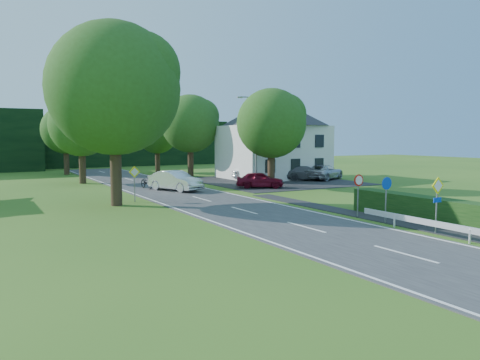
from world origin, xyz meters
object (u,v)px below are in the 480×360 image
moving_car (175,181)px  parked_car_silver_a (252,173)px  parked_car_grey (306,173)px  parasol (264,170)px  parked_car_red (260,180)px  streetlight (255,136)px  motorcycle (147,182)px  parked_car_silver_b (324,172)px

moving_car → parked_car_silver_a: 11.68m
parked_car_grey → parasol: bearing=83.9°
parked_car_red → parasol: bearing=-5.9°
streetlight → motorcycle: (-9.26, 2.46, -3.86)m
streetlight → motorcycle: 10.33m
motorcycle → parasol: parasol is taller
motorcycle → parked_car_grey: (16.52, -0.46, 0.16)m
parked_car_grey → parked_car_silver_b: (2.12, -0.27, 0.03)m
moving_car → parked_car_red: moving_car is taller
motorcycle → parked_car_grey: parked_car_grey is taller
moving_car → parasol: (11.30, 4.26, 0.18)m
streetlight → parked_car_grey: bearing=15.4°
moving_car → parked_car_silver_b: bearing=-15.2°
streetlight → parked_car_silver_b: bearing=10.4°
parked_car_red → parasol: 7.15m
parked_car_red → parked_car_silver_b: size_ratio=0.75×
moving_car → parked_car_grey: size_ratio=0.99×
parked_car_silver_a → parasol: parasol is taller
parked_car_silver_a → parked_car_grey: bearing=-107.0°
parked_car_silver_a → parasol: bearing=-122.6°
motorcycle → parked_car_red: size_ratio=0.52×
parked_car_red → moving_car: bearing=107.5°
parked_car_red → parked_car_silver_a: bearing=3.7°
parked_car_silver_b → parked_car_grey: bearing=56.5°
parasol → parked_car_silver_a: bearing=131.8°
motorcycle → parked_car_silver_b: 18.65m
parked_car_silver_b → streetlight: bearing=74.3°
moving_car → motorcycle: moving_car is taller
parked_car_silver_b → parked_car_red: bearing=83.5°
moving_car → streetlight: bearing=-19.7°
motorcycle → parked_car_silver_b: parked_car_silver_b is taller
moving_car → parked_car_silver_b: 17.25m
motorcycle → parked_car_red: 9.66m
parked_car_silver_a → parked_car_grey: (4.57, -2.93, 0.06)m
parked_car_silver_a → parasol: (0.86, -0.96, 0.33)m
parked_car_silver_a → motorcycle: bearing=117.2°
parked_car_silver_a → parked_car_silver_b: size_ratio=0.74×
streetlight → parked_car_silver_b: streetlight is taller
parked_car_red → streetlight: bearing=11.1°
streetlight → parked_car_grey: size_ratio=1.60×
motorcycle → parked_car_silver_a: 12.20m
parked_car_silver_a → moving_car: bearing=132.1°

